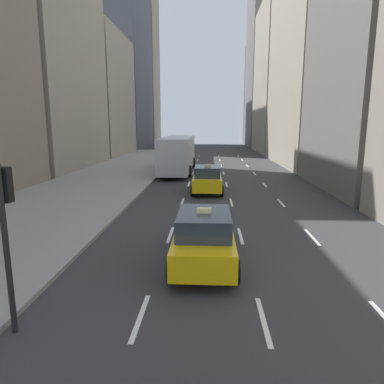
{
  "coord_description": "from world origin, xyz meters",
  "views": [
    {
      "loc": [
        1.36,
        0.93,
        4.33
      ],
      "look_at": [
        0.57,
        15.96,
        1.38
      ],
      "focal_mm": 32.0,
      "sensor_mm": 36.0,
      "label": 1
    }
  ],
  "objects_px": {
    "taxi_lead": "(204,237)",
    "city_bus": "(178,153)",
    "traffic_light_pole": "(6,222)",
    "taxi_second": "(207,179)"
  },
  "relations": [
    {
      "from": "taxi_lead",
      "to": "traffic_light_pole",
      "type": "height_order",
      "value": "traffic_light_pole"
    },
    {
      "from": "taxi_lead",
      "to": "city_bus",
      "type": "relative_size",
      "value": 0.38
    },
    {
      "from": "traffic_light_pole",
      "to": "city_bus",
      "type": "bearing_deg",
      "value": 87.42
    },
    {
      "from": "taxi_lead",
      "to": "taxi_second",
      "type": "height_order",
      "value": "same"
    },
    {
      "from": "taxi_lead",
      "to": "taxi_second",
      "type": "bearing_deg",
      "value": 90.0
    },
    {
      "from": "taxi_second",
      "to": "traffic_light_pole",
      "type": "height_order",
      "value": "traffic_light_pole"
    },
    {
      "from": "taxi_second",
      "to": "city_bus",
      "type": "relative_size",
      "value": 0.38
    },
    {
      "from": "taxi_lead",
      "to": "traffic_light_pole",
      "type": "relative_size",
      "value": 1.22
    },
    {
      "from": "taxi_lead",
      "to": "traffic_light_pole",
      "type": "distance_m",
      "value": 5.66
    },
    {
      "from": "taxi_lead",
      "to": "city_bus",
      "type": "height_order",
      "value": "city_bus"
    }
  ]
}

